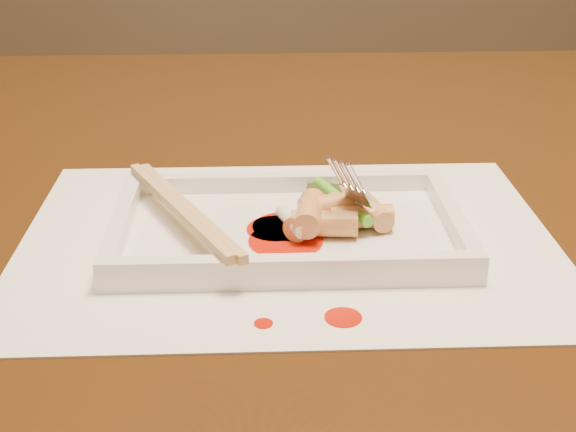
{
  "coord_description": "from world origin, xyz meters",
  "views": [
    {
      "loc": [
        -0.01,
        -0.7,
        1.02
      ],
      "look_at": [
        0.01,
        -0.15,
        0.77
      ],
      "focal_mm": 50.0,
      "sensor_mm": 36.0,
      "label": 1
    }
  ],
  "objects_px": {
    "plate_base": "(288,233)",
    "chopstick_a": "(177,209)",
    "table": "(273,262)",
    "fork": "(382,125)",
    "placemat": "(288,239)"
  },
  "relations": [
    {
      "from": "table",
      "to": "chopstick_a",
      "type": "bearing_deg",
      "value": -115.35
    },
    {
      "from": "placemat",
      "to": "chopstick_a",
      "type": "xyz_separation_m",
      "value": [
        -0.08,
        0.0,
        0.03
      ]
    },
    {
      "from": "plate_base",
      "to": "chopstick_a",
      "type": "bearing_deg",
      "value": 180.0
    },
    {
      "from": "table",
      "to": "fork",
      "type": "xyz_separation_m",
      "value": [
        0.08,
        -0.14,
        0.18
      ]
    },
    {
      "from": "placemat",
      "to": "chopstick_a",
      "type": "distance_m",
      "value": 0.09
    },
    {
      "from": "plate_base",
      "to": "chopstick_a",
      "type": "distance_m",
      "value": 0.08
    },
    {
      "from": "table",
      "to": "plate_base",
      "type": "xyz_separation_m",
      "value": [
        0.01,
        -0.15,
        0.11
      ]
    },
    {
      "from": "table",
      "to": "chopstick_a",
      "type": "relative_size",
      "value": 7.45
    },
    {
      "from": "plate_base",
      "to": "chopstick_a",
      "type": "height_order",
      "value": "chopstick_a"
    },
    {
      "from": "fork",
      "to": "chopstick_a",
      "type": "bearing_deg",
      "value": -173.25
    },
    {
      "from": "chopstick_a",
      "to": "fork",
      "type": "height_order",
      "value": "fork"
    },
    {
      "from": "table",
      "to": "fork",
      "type": "bearing_deg",
      "value": -59.84
    },
    {
      "from": "placemat",
      "to": "plate_base",
      "type": "xyz_separation_m",
      "value": [
        -0.0,
        0.0,
        0.0
      ]
    },
    {
      "from": "plate_base",
      "to": "chopstick_a",
      "type": "relative_size",
      "value": 1.38
    },
    {
      "from": "placemat",
      "to": "fork",
      "type": "distance_m",
      "value": 0.11
    }
  ]
}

